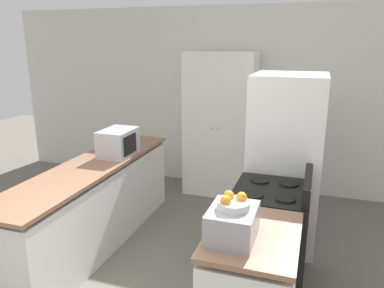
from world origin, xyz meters
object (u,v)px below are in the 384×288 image
Objects in this scene: refrigerator at (285,161)px; microwave at (118,142)px; stove at (269,235)px; fruit_bowl at (233,203)px; toaster_oven at (232,223)px; pantry_cabinet at (220,124)px.

microwave is (-1.78, -0.33, 0.13)m from refrigerator.
fruit_bowl is at bearing -99.17° from stove.
microwave is 2.11m from toaster_oven.
toaster_oven is 1.79× the size of fruit_bowl.
fruit_bowl is (1.60, -1.37, 0.10)m from microwave.
pantry_cabinet is at bearing 61.55° from microwave.
stove is 0.58× the size of refrigerator.
toaster_oven is (0.81, -2.83, 0.00)m from pantry_cabinet.
refrigerator reaches higher than stove.
fruit_bowl reaches higher than microwave.
microwave is 2.10m from fruit_bowl.
toaster_oven reaches higher than stove.
pantry_cabinet reaches higher than refrigerator.
refrigerator is 8.69× the size of fruit_bowl.
microwave reaches higher than stove.
fruit_bowl is at bearing -74.06° from pantry_cabinet.
pantry_cabinet is 5.32× the size of toaster_oven.
stove is at bearing -63.63° from pantry_cabinet.
microwave is at bearing 139.25° from toaster_oven.
refrigerator is (0.04, 0.79, 0.45)m from stove.
refrigerator is at bearing 87.19° from stove.
refrigerator is 1.71m from toaster_oven.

